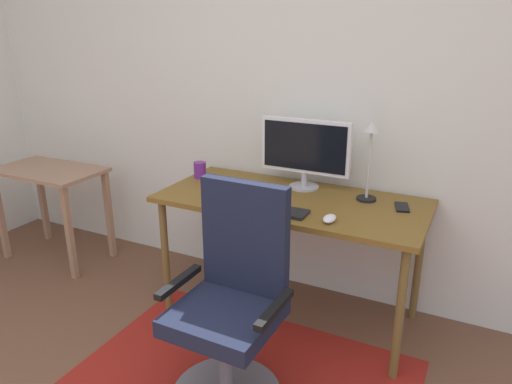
{
  "coord_description": "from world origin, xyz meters",
  "views": [
    {
      "loc": [
        1.05,
        -0.57,
        1.67
      ],
      "look_at": [
        0.0,
        1.53,
        0.85
      ],
      "focal_mm": 33.27,
      "sensor_mm": 36.0,
      "label": 1
    }
  ],
  "objects": [
    {
      "name": "desk_lamp",
      "position": [
        0.49,
        1.94,
        1.06
      ],
      "size": [
        0.11,
        0.11,
        0.45
      ],
      "color": "black",
      "rests_on": "desk"
    },
    {
      "name": "coffee_cup",
      "position": [
        -0.57,
        1.88,
        0.8
      ],
      "size": [
        0.08,
        0.08,
        0.1
      ],
      "primitive_type": "cylinder",
      "color": "#692686",
      "rests_on": "desk"
    },
    {
      "name": "computer_mouse",
      "position": [
        0.4,
        1.55,
        0.77
      ],
      "size": [
        0.06,
        0.1,
        0.03
      ],
      "primitive_type": "ellipsoid",
      "color": "white",
      "rests_on": "desk"
    },
    {
      "name": "desk",
      "position": [
        0.1,
        1.78,
        0.68
      ],
      "size": [
        1.5,
        0.7,
        0.75
      ],
      "color": "brown",
      "rests_on": "ground"
    },
    {
      "name": "office_chair",
      "position": [
        0.13,
        1.03,
        0.42
      ],
      "size": [
        0.53,
        0.51,
        1.03
      ],
      "rotation": [
        0.0,
        0.0,
        -0.01
      ],
      "color": "slate",
      "rests_on": "ground"
    },
    {
      "name": "wall_back",
      "position": [
        0.0,
        2.2,
        1.3
      ],
      "size": [
        6.0,
        0.1,
        2.6
      ],
      "primitive_type": "cube",
      "color": "silver",
      "rests_on": "ground"
    },
    {
      "name": "side_table",
      "position": [
        -1.76,
        1.7,
        0.58
      ],
      "size": [
        0.79,
        0.46,
        0.7
      ],
      "color": "#997558",
      "rests_on": "ground"
    },
    {
      "name": "cell_phone",
      "position": [
        0.69,
        1.9,
        0.76
      ],
      "size": [
        0.1,
        0.15,
        0.01
      ],
      "primitive_type": "cube",
      "rotation": [
        0.0,
        0.0,
        0.27
      ],
      "color": "black",
      "rests_on": "desk"
    },
    {
      "name": "monitor",
      "position": [
        0.1,
        1.99,
        0.99
      ],
      "size": [
        0.55,
        0.18,
        0.42
      ],
      "color": "#B2B2B7",
      "rests_on": "desk"
    },
    {
      "name": "keyboard",
      "position": [
        0.06,
        1.55,
        0.76
      ],
      "size": [
        0.43,
        0.13,
        0.02
      ],
      "primitive_type": "cube",
      "color": "black",
      "rests_on": "desk"
    }
  ]
}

